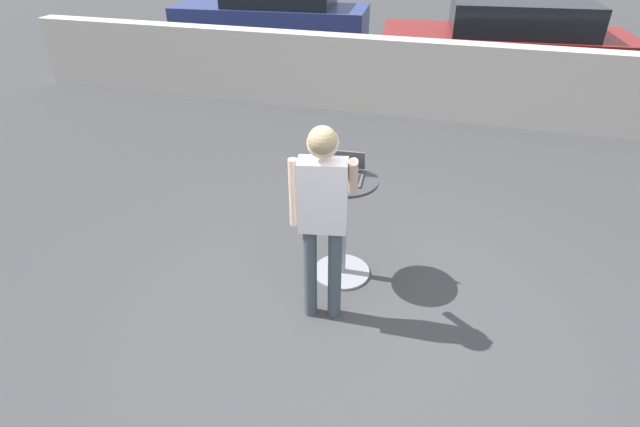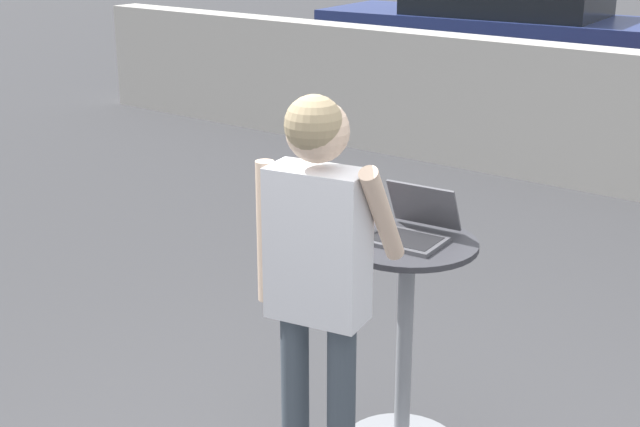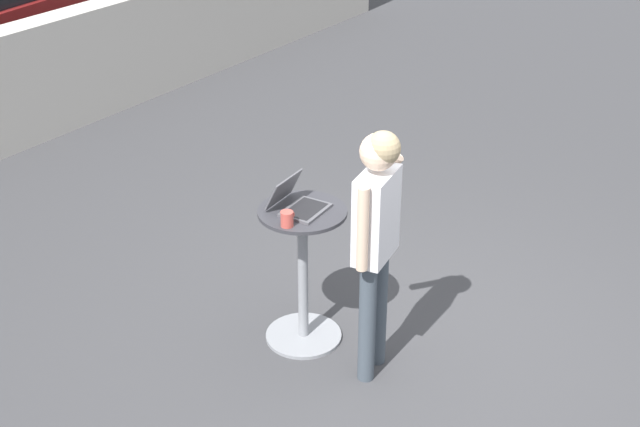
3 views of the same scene
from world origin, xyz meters
The scene contains 5 objects.
cafe_table centered at (-0.31, 0.74, 0.54)m, with size 0.59×0.59×1.01m.
laptop centered at (-0.31, 0.77, 1.06)m, with size 0.34×0.36×0.22m.
coffee_mug centered at (-0.53, 0.69, 1.06)m, with size 0.12×0.08×0.10m.
standing_person centered at (-0.33, 0.15, 1.09)m, with size 0.51×0.42×1.72m.
parked_car_further_down centered at (-3.86, 8.52, 0.81)m, with size 4.54×2.03×1.62m.
Camera 2 is at (1.50, -2.24, 2.32)m, focal length 50.00 mm.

